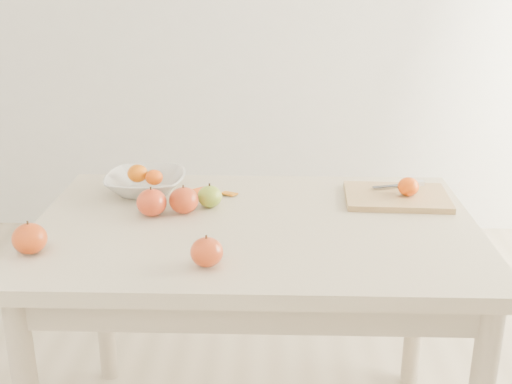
{
  "coord_description": "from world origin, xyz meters",
  "views": [
    {
      "loc": [
        0.05,
        -1.61,
        1.42
      ],
      "look_at": [
        0.0,
        0.05,
        0.82
      ],
      "focal_mm": 45.0,
      "sensor_mm": 36.0,
      "label": 1
    }
  ],
  "objects": [
    {
      "name": "orange_peel_b",
      "position": [
        -0.09,
        0.22,
        0.75
      ],
      "size": [
        0.06,
        0.05,
        0.01
      ],
      "primitive_type": "cube",
      "rotation": [
        -0.14,
        0.0,
        -0.44
      ],
      "color": "#CB6E0E",
      "rests_on": "table"
    },
    {
      "name": "table",
      "position": [
        0.0,
        0.0,
        0.65
      ],
      "size": [
        1.2,
        0.8,
        0.75
      ],
      "color": "beige",
      "rests_on": "ground"
    },
    {
      "name": "orange_peel_a",
      "position": [
        -0.16,
        0.23,
        0.75
      ],
      "size": [
        0.07,
        0.07,
        0.01
      ],
      "primitive_type": "cube",
      "rotation": [
        0.21,
        0.0,
        0.68
      ],
      "color": "#C9450E",
      "rests_on": "table"
    },
    {
      "name": "apple_red_b",
      "position": [
        -0.29,
        0.04,
        0.79
      ],
      "size": [
        0.08,
        0.08,
        0.08
      ],
      "primitive_type": "ellipsoid",
      "color": "#92030A",
      "rests_on": "table"
    },
    {
      "name": "apple_red_d",
      "position": [
        -0.54,
        -0.21,
        0.79
      ],
      "size": [
        0.08,
        0.08,
        0.08
      ],
      "primitive_type": "ellipsoid",
      "color": "#951303",
      "rests_on": "table"
    },
    {
      "name": "bowl_tangerine_far",
      "position": [
        -0.31,
        0.21,
        0.8
      ],
      "size": [
        0.05,
        0.05,
        0.05
      ],
      "primitive_type": "ellipsoid",
      "color": "#C84A07",
      "rests_on": "fruit_bowl"
    },
    {
      "name": "board_tangerine",
      "position": [
        0.44,
        0.18,
        0.8
      ],
      "size": [
        0.06,
        0.06,
        0.05
      ],
      "primitive_type": "ellipsoid",
      "color": "#E05107",
      "rests_on": "cutting_board"
    },
    {
      "name": "fruit_bowl",
      "position": [
        -0.34,
        0.23,
        0.78
      ],
      "size": [
        0.24,
        0.24,
        0.06
      ],
      "primitive_type": "imported",
      "color": "silver",
      "rests_on": "table"
    },
    {
      "name": "apple_red_e",
      "position": [
        -0.1,
        -0.26,
        0.78
      ],
      "size": [
        0.08,
        0.08,
        0.07
      ],
      "primitive_type": "ellipsoid",
      "color": "maroon",
      "rests_on": "table"
    },
    {
      "name": "apple_green",
      "position": [
        -0.14,
        0.11,
        0.78
      ],
      "size": [
        0.07,
        0.07,
        0.06
      ],
      "primitive_type": "ellipsoid",
      "color": "#618F12",
      "rests_on": "table"
    },
    {
      "name": "apple_red_a",
      "position": [
        -0.2,
        0.07,
        0.79
      ],
      "size": [
        0.08,
        0.08,
        0.07
      ],
      "primitive_type": "ellipsoid",
      "color": "#A3261A",
      "rests_on": "table"
    },
    {
      "name": "bowl_tangerine_near",
      "position": [
        -0.37,
        0.24,
        0.81
      ],
      "size": [
        0.06,
        0.06,
        0.05
      ],
      "primitive_type": "ellipsoid",
      "color": "orange",
      "rests_on": "fruit_bowl"
    },
    {
      "name": "cutting_board",
      "position": [
        0.41,
        0.19,
        0.76
      ],
      "size": [
        0.31,
        0.23,
        0.02
      ],
      "primitive_type": "cube",
      "rotation": [
        0.0,
        0.0,
        -0.04
      ],
      "color": "tan",
      "rests_on": "table"
    },
    {
      "name": "paring_knife",
      "position": [
        0.46,
        0.26,
        0.78
      ],
      "size": [
        0.17,
        0.07,
        0.01
      ],
      "color": "silver",
      "rests_on": "cutting_board"
    }
  ]
}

